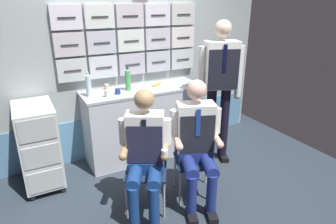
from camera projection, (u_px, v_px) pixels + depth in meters
The scene contains 15 objects.
ground at pixel (170, 204), 3.12m from camera, with size 4.80×4.80×0.04m, color #28313B.
galley_bulkhead at pixel (122, 73), 3.86m from camera, with size 4.20×0.14×2.15m.
galley_counter at pixel (144, 123), 3.93m from camera, with size 1.55×0.53×0.94m.
service_trolley at pixel (39, 144), 3.27m from camera, with size 0.40×0.65×0.95m.
folding_chair_left at pixel (147, 158), 2.99m from camera, with size 0.54×0.54×0.82m.
crew_member_left at pixel (145, 150), 2.78m from camera, with size 0.59×0.68×1.25m.
folding_chair_right at pixel (193, 149), 3.18m from camera, with size 0.52×0.52×0.82m.
crew_member_right at pixel (197, 138), 2.96m from camera, with size 0.57×0.71×1.28m.
crew_member_standing at pixel (220, 79), 3.60m from camera, with size 0.53×0.36×1.79m.
sparkling_bottle_green at pixel (128, 79), 3.65m from camera, with size 0.07×0.07×0.29m.
water_bottle_short at pixel (89, 85), 3.41m from camera, with size 0.06×0.06×0.29m.
coffee_cup_white at pixel (107, 87), 3.71m from camera, with size 0.06×0.06×0.07m.
coffee_cup_spare at pixel (107, 93), 3.43m from camera, with size 0.07×0.07×0.08m.
espresso_cup_small at pixel (118, 91), 3.54m from camera, with size 0.06×0.06×0.07m.
snack_banana at pixel (156, 84), 3.89m from camera, with size 0.17×0.10×0.04m.
Camera 1 is at (-1.21, -2.26, 2.01)m, focal length 31.69 mm.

